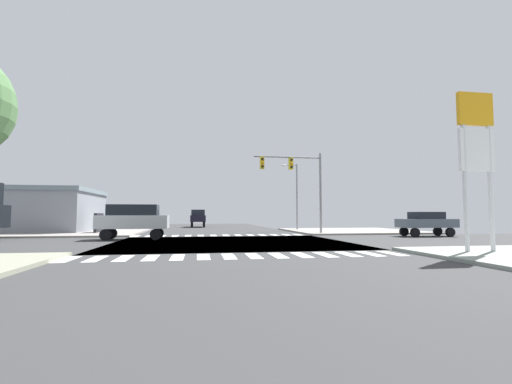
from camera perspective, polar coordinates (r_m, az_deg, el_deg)
name	(u,v)px	position (r m, az deg, el deg)	size (l,w,h in m)	color
ground	(231,243)	(21.64, -4.04, -8.13)	(90.00, 90.00, 0.05)	#363738
sidewalk_corner_ne	(350,231)	(36.72, 14.90, -6.05)	(12.00, 12.00, 0.14)	gray
sidewalk_corner_nw	(71,233)	(35.29, -27.61, -5.85)	(12.00, 12.00, 0.14)	gray
crosswalk_near	(241,256)	(14.39, -2.37, -10.26)	(13.50, 2.00, 0.01)	silver
crosswalk_far	(220,235)	(28.89, -5.87, -6.95)	(13.50, 2.00, 0.01)	silver
traffic_signal_mast	(296,174)	(30.33, 6.40, 2.86)	(5.90, 0.55, 6.95)	gray
gas_station_sign	(476,144)	(17.70, 31.90, 6.60)	(1.60, 0.20, 6.83)	silver
street_lamp	(294,190)	(37.62, 6.20, 0.31)	(1.78, 0.32, 7.02)	gray
bank_building	(10,210)	(40.59, -34.85, -2.45)	(16.63, 9.77, 4.12)	gray
suv_nearside_1	(133,219)	(25.36, -19.11, -4.07)	(4.60, 1.96, 2.34)	black
pickup_queued_1	(198,218)	(48.92, -9.31, -4.08)	(2.00, 5.10, 2.35)	black
sedan_trailing_3	(426,222)	(30.47, 25.72, -4.34)	(4.30, 1.80, 1.88)	black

